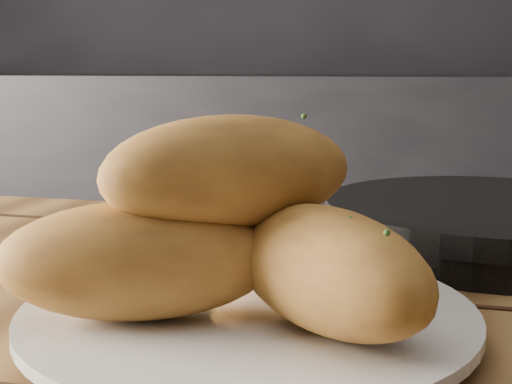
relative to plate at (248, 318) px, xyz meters
name	(u,v)px	position (x,y,z in m)	size (l,w,h in m)	color
counter	(366,238)	(-0.07, 1.53, -0.31)	(2.80, 0.60, 0.90)	black
plate	(248,318)	(0.00, 0.00, 0.00)	(0.30, 0.30, 0.02)	silver
bread_rolls	(238,232)	(-0.01, 0.00, 0.06)	(0.30, 0.26, 0.12)	#BF8735
skillet	(494,223)	(0.17, 0.28, 0.01)	(0.44, 0.32, 0.05)	black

